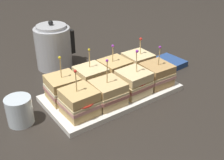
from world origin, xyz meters
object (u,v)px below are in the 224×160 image
sandwich_front_center_left (108,93)px  sandwich_front_center_right (134,82)px  sandwich_front_far_right (156,74)px  napkin_stack (168,63)px  serving_platter (112,93)px  drinking_glass (19,111)px  kettle_steel (53,47)px  sandwich_front_far_left (80,102)px  sandwich_back_center_left (91,78)px  sandwich_back_far_right (138,64)px  sandwich_back_far_left (63,88)px  sandwich_back_center_right (115,71)px

sandwich_front_center_left → sandwich_front_center_right: 0.11m
sandwich_front_far_right → napkin_stack: bearing=32.2°
serving_platter → drinking_glass: drinking_glass is taller
kettle_steel → napkin_stack: bearing=-34.6°
sandwich_front_center_right → sandwich_front_far_left: bearing=179.6°
sandwich_front_far_right → kettle_steel: size_ratio=0.75×
sandwich_back_center_left → kettle_steel: size_ratio=0.75×
sandwich_front_far_left → kettle_steel: size_ratio=0.76×
sandwich_front_center_right → kettle_steel: kettle_steel is taller
sandwich_front_far_left → sandwich_front_center_left: sandwich_front_center_left is taller
sandwich_front_center_left → sandwich_back_far_right: (0.22, 0.11, 0.00)m
sandwich_back_far_left → drinking_glass: sandwich_back_far_left is taller
sandwich_front_far_right → sandwich_back_center_right: (-0.11, 0.11, 0.00)m
drinking_glass → sandwich_back_center_left: bearing=4.9°
sandwich_back_far_left → sandwich_back_center_right: bearing=-0.0°
kettle_steel → napkin_stack: kettle_steel is taller
sandwich_front_center_right → sandwich_front_far_right: size_ratio=1.07×
sandwich_back_far_right → kettle_steel: kettle_steel is taller
serving_platter → sandwich_front_center_left: 0.09m
sandwich_front_far_right → sandwich_back_far_right: sandwich_front_far_right is taller
sandwich_front_center_left → kettle_steel: 0.39m
sandwich_front_far_left → sandwich_back_far_right: (0.32, 0.10, 0.00)m
sandwich_back_center_right → kettle_steel: bearing=112.3°
kettle_steel → napkin_stack: size_ratio=1.57×
sandwich_back_far_right → kettle_steel: bearing=128.5°
serving_platter → sandwich_front_far_right: (0.16, -0.05, 0.05)m
sandwich_front_far_left → sandwich_front_far_right: bearing=-0.2°
sandwich_front_center_left → sandwich_back_far_right: bearing=26.2°
serving_platter → sandwich_back_center_left: bearing=132.6°
sandwich_front_center_left → drinking_glass: bearing=161.4°
sandwich_front_far_left → sandwich_back_center_right: (0.21, 0.11, -0.00)m
sandwich_front_center_right → sandwich_front_far_right: bearing=0.3°
serving_platter → sandwich_front_far_left: sandwich_front_far_left is taller
sandwich_front_center_left → kettle_steel: (-0.01, 0.39, 0.03)m
sandwich_front_center_right → sandwich_back_center_left: sandwich_front_center_right is taller
sandwich_front_far_left → drinking_glass: bearing=151.7°
sandwich_back_center_left → sandwich_back_far_right: (0.21, -0.01, 0.00)m
serving_platter → sandwich_back_center_left: sandwich_back_center_left is taller
serving_platter → sandwich_front_center_right: bearing=-45.9°
sandwich_back_far_right → drinking_glass: 0.48m
sandwich_back_center_right → napkin_stack: size_ratio=1.14×
napkin_stack → sandwich_front_center_left: bearing=-164.0°
sandwich_back_far_right → drinking_glass: bearing=-177.9°
serving_platter → sandwich_front_center_left: (-0.06, -0.06, 0.05)m
sandwich_back_center_left → sandwich_back_center_right: 0.10m
sandwich_front_center_left → sandwich_back_center_left: (0.00, 0.11, 0.00)m
serving_platter → sandwich_back_far_left: 0.18m
sandwich_front_far_right → napkin_stack: sandwich_front_far_right is taller
sandwich_back_far_right → sandwich_front_far_left: bearing=-162.1°
serving_platter → sandwich_front_center_left: size_ratio=2.93×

